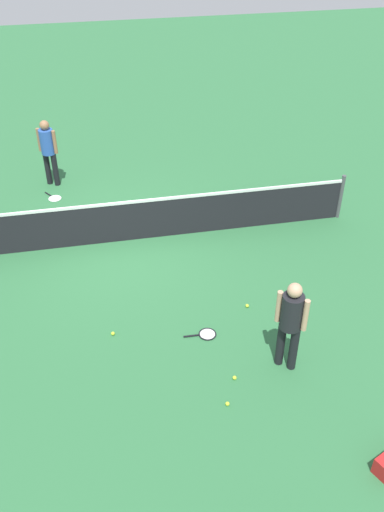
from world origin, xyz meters
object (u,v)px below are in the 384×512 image
tennis_racket_far_player (54,198)px  tennis_ball_by_net (247,306)px  tennis_racket_near_player (206,334)px  tennis_ball_baseline (113,334)px  player_near_side (291,319)px  tennis_ball_midcourt (235,378)px  tennis_ball_near_player (227,404)px  player_far_side (48,147)px

tennis_racket_far_player → tennis_ball_by_net: bearing=-53.8°
tennis_racket_near_player → tennis_ball_baseline: 1.63m
player_near_side → tennis_racket_far_player: player_near_side is taller
tennis_racket_near_player → tennis_ball_midcourt: 1.11m
tennis_ball_midcourt → player_near_side: bearing=9.1°
tennis_racket_near_player → player_near_side: bearing=-40.0°
tennis_ball_near_player → tennis_racket_near_player: bearing=89.6°
player_near_side → tennis_ball_midcourt: 1.33m
tennis_ball_baseline → player_far_side: bearing=99.9°
player_far_side → tennis_racket_near_player: bearing=-66.9°
tennis_racket_near_player → tennis_ball_by_net: tennis_ball_by_net is taller
tennis_ball_near_player → tennis_ball_by_net: bearing=66.6°
tennis_ball_by_net → tennis_ball_midcourt: bearing=-112.5°
tennis_ball_baseline → tennis_ball_midcourt: bearing=-37.5°
player_near_side → tennis_ball_baseline: bearing=155.2°
tennis_ball_baseline → tennis_racket_near_player: bearing=-11.3°
player_far_side → tennis_ball_near_player: (2.61, -7.71, -0.98)m
player_far_side → player_near_side: bearing=-62.2°
tennis_ball_midcourt → tennis_ball_baseline: size_ratio=1.00×
tennis_ball_baseline → player_near_side: bearing=-24.8°
tennis_ball_near_player → tennis_ball_by_net: same height
tennis_ball_by_net → tennis_ball_baseline: size_ratio=1.00×
tennis_ball_near_player → tennis_ball_baseline: size_ratio=1.00×
player_near_side → tennis_ball_near_player: 1.62m
player_far_side → tennis_racket_near_player: 6.75m
tennis_ball_near_player → tennis_ball_baseline: bearing=130.1°
tennis_racket_near_player → tennis_ball_near_player: bearing=-90.4°
player_near_side → tennis_ball_near_player: player_near_side is taller
tennis_racket_far_player → player_far_side: bearing=90.7°
tennis_racket_far_player → tennis_ball_near_player: bearing=-69.5°
tennis_racket_far_player → tennis_ball_by_net: size_ratio=8.79×
tennis_racket_far_player → tennis_ball_midcourt: 7.06m
player_near_side → tennis_racket_near_player: bearing=140.0°
player_far_side → tennis_ball_midcourt: (2.85, -7.22, -0.98)m
tennis_ball_midcourt → tennis_ball_baseline: (-1.83, 1.40, 0.00)m
player_near_side → tennis_ball_by_net: bearing=97.9°
player_far_side → tennis_racket_far_player: player_far_side is taller
player_far_side → tennis_ball_midcourt: 7.83m
player_near_side → tennis_racket_near_player: 1.77m
player_far_side → tennis_ball_baseline: player_far_side is taller
tennis_ball_by_net → tennis_racket_far_player: bearing=126.2°
player_near_side → tennis_racket_near_player: (-1.12, 0.94, -1.00)m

